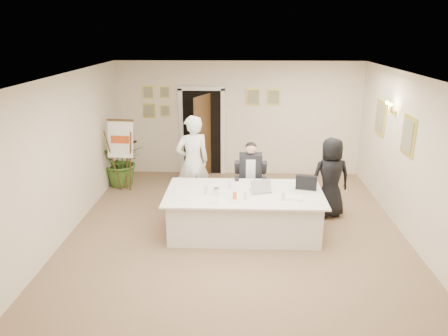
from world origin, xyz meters
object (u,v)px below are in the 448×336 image
Objects in this scene: flip_chart at (123,159)px; laptop at (261,184)px; paper_stack at (294,198)px; conference_table at (244,212)px; steel_jug at (216,191)px; seated_man at (250,177)px; standing_man at (193,162)px; potted_palm at (122,161)px; oj_glass at (235,196)px; laptop_bag at (306,183)px; standing_woman at (330,178)px.

flip_chart is 4.30× the size of laptop.
paper_stack is (0.56, -0.35, -0.13)m from laptop.
conference_table is 0.66m from steel_jug.
standing_man is (-1.16, 0.15, 0.24)m from seated_man.
flip_chart reaches higher than potted_palm.
conference_table is 1.45× the size of standing_man.
oj_glass is (-1.01, -0.08, 0.05)m from paper_stack.
laptop_bag is at bearing 130.66° from standing_man.
paper_stack is 1.02m from oj_glass.
standing_man reaches higher than seated_man.
oj_glass is at bearing -46.02° from potted_palm.
laptop is at bearing -36.80° from potted_palm.
seated_man is at bearing 77.82° from oj_glass.
steel_jug is at bearing -168.04° from conference_table.
paper_stack is at bearing 42.95° from standing_woman.
standing_woman reaches higher than laptop_bag.
oj_glass is at bearing 94.98° from standing_man.
laptop_bag is at bearing -25.64° from flip_chart.
flip_chart is at bearing 131.57° from laptop.
seated_man reaches higher than potted_palm.
oj_glass is (2.66, -2.76, 0.24)m from potted_palm.
paper_stack is (0.85, -0.27, 0.40)m from conference_table.
seated_man is 1.29m from laptop_bag.
conference_table is 3.37m from flip_chart.
laptop_bag reaches higher than oj_glass.
potted_palm is (-1.79, 1.25, -0.36)m from standing_man.
standing_man is 2.22m from potted_palm.
conference_table is 3.72m from potted_palm.
laptop_bag is at bearing 38.18° from standing_woman.
potted_palm is 3.84m from oj_glass.
laptop_bag is 1.62m from steel_jug.
laptop is at bearing 18.01° from standing_woman.
laptop_bag is at bearing -29.14° from seated_man.
oj_glass reaches higher than conference_table.
standing_man is 6.60× the size of paper_stack.
potted_palm reaches higher than laptop.
oj_glass is (-0.16, -0.35, 0.45)m from conference_table.
standing_woman reaches higher than laptop.
oj_glass is at bearing -175.55° from paper_stack.
seated_man is 13.06× the size of steel_jug.
laptop_bag is at bearing 9.70° from conference_table.
potted_palm is (-2.96, 1.40, -0.12)m from seated_man.
flip_chart is at bearing -52.44° from standing_man.
standing_woman reaches higher than steel_jug.
conference_table is 1.70× the size of flip_chart.
steel_jug is (0.55, -1.26, -0.13)m from standing_man.
laptop_bag is at bearing -29.44° from potted_palm.
standing_woman is 2.34m from steel_jug.
oj_glass reaches higher than paper_stack.
conference_table is at bearing 64.68° from oj_glass.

